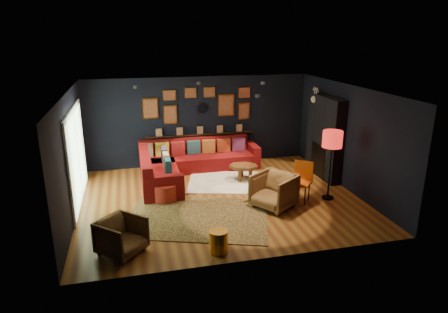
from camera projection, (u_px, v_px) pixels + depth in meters
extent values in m
plane|color=#986226|center=(221.00, 198.00, 9.56)|extent=(6.50, 6.50, 0.00)
plane|color=black|center=(199.00, 121.00, 11.72)|extent=(6.50, 0.00, 6.50)
plane|color=black|center=(258.00, 191.00, 6.62)|extent=(6.50, 0.00, 6.50)
plane|color=black|center=(71.00, 156.00, 8.45)|extent=(0.00, 5.50, 5.50)
plane|color=black|center=(348.00, 138.00, 9.90)|extent=(0.00, 5.50, 5.50)
plane|color=white|center=(220.00, 90.00, 8.78)|extent=(6.50, 6.50, 0.00)
cube|color=maroon|center=(196.00, 162.00, 11.54)|extent=(3.20, 0.95, 0.42)
cube|color=maroon|center=(194.00, 145.00, 11.75)|extent=(3.20, 0.24, 0.46)
cube|color=maroon|center=(252.00, 154.00, 11.89)|extent=(0.22, 0.95, 0.64)
cube|color=maroon|center=(160.00, 178.00, 10.27)|extent=(0.95, 2.20, 0.42)
cube|color=maroon|center=(146.00, 164.00, 10.07)|extent=(0.24, 2.20, 0.46)
cube|color=maroon|center=(164.00, 189.00, 9.31)|extent=(0.95, 0.22, 0.64)
cube|color=#BFB492|center=(146.00, 150.00, 11.25)|extent=(0.38, 0.14, 0.38)
cube|color=yellow|center=(162.00, 149.00, 11.35)|extent=(0.38, 0.14, 0.38)
cube|color=maroon|center=(178.00, 148.00, 11.45)|extent=(0.38, 0.14, 0.38)
cube|color=#295561|center=(193.00, 147.00, 11.55)|extent=(0.38, 0.14, 0.38)
cube|color=#A45923|center=(209.00, 146.00, 11.65)|extent=(0.38, 0.14, 0.38)
cube|color=#9F391C|center=(224.00, 145.00, 11.75)|extent=(0.38, 0.14, 0.38)
cube|color=#652B58|center=(238.00, 144.00, 11.85)|extent=(0.38, 0.14, 0.38)
cube|color=#3E3457|center=(164.00, 155.00, 10.84)|extent=(0.14, 0.38, 0.38)
cube|color=tan|center=(166.00, 160.00, 10.37)|extent=(0.14, 0.38, 0.38)
cube|color=#17505E|center=(168.00, 166.00, 9.91)|extent=(0.14, 0.38, 0.38)
cube|color=black|center=(200.00, 134.00, 11.77)|extent=(3.20, 0.12, 0.04)
cube|color=gold|center=(150.00, 108.00, 11.25)|extent=(0.45, 0.03, 0.60)
cube|color=#A05934|center=(150.00, 109.00, 11.23)|extent=(0.38, 0.01, 0.51)
cube|color=gold|center=(170.00, 114.00, 11.43)|extent=(0.40, 0.03, 0.55)
cube|color=#A05934|center=(170.00, 115.00, 11.41)|extent=(0.34, 0.01, 0.47)
cube|color=gold|center=(169.00, 95.00, 11.27)|extent=(0.38, 0.03, 0.30)
cube|color=#A05934|center=(169.00, 95.00, 11.25)|extent=(0.32, 0.01, 0.25)
cube|color=gold|center=(226.00, 105.00, 11.74)|extent=(0.50, 0.03, 0.65)
cube|color=#A05934|center=(226.00, 105.00, 11.72)|extent=(0.42, 0.01, 0.55)
cube|color=gold|center=(244.00, 111.00, 11.92)|extent=(0.35, 0.03, 0.50)
cube|color=#A05934|center=(244.00, 111.00, 11.91)|extent=(0.30, 0.01, 0.42)
cube|color=gold|center=(244.00, 93.00, 11.76)|extent=(0.35, 0.03, 0.30)
cube|color=#A05934|center=(244.00, 93.00, 11.74)|extent=(0.30, 0.01, 0.25)
cube|color=gold|center=(190.00, 93.00, 11.38)|extent=(0.35, 0.03, 0.30)
cube|color=#A05934|center=(190.00, 93.00, 11.37)|extent=(0.30, 0.01, 0.25)
cube|color=gold|center=(209.00, 92.00, 11.51)|extent=(0.35, 0.03, 0.30)
cube|color=#A05934|center=(209.00, 92.00, 11.49)|extent=(0.30, 0.01, 0.25)
cylinder|color=silver|center=(203.00, 108.00, 11.60)|extent=(0.28, 0.03, 0.28)
cone|color=gold|center=(210.00, 108.00, 11.65)|extent=(0.03, 0.16, 0.03)
cone|color=gold|center=(209.00, 105.00, 11.62)|extent=(0.04, 0.16, 0.04)
cone|color=gold|center=(208.00, 102.00, 11.59)|extent=(0.04, 0.16, 0.04)
cone|color=gold|center=(205.00, 101.00, 11.56)|extent=(0.04, 0.16, 0.04)
cone|color=gold|center=(203.00, 100.00, 11.53)|extent=(0.03, 0.16, 0.03)
cone|color=gold|center=(200.00, 101.00, 11.52)|extent=(0.04, 0.16, 0.04)
cone|color=gold|center=(197.00, 103.00, 11.52)|extent=(0.04, 0.16, 0.04)
cone|color=gold|center=(196.00, 105.00, 11.53)|extent=(0.04, 0.16, 0.04)
cone|color=gold|center=(195.00, 108.00, 11.55)|extent=(0.03, 0.16, 0.03)
cone|color=gold|center=(196.00, 111.00, 11.58)|extent=(0.04, 0.16, 0.04)
cone|color=gold|center=(198.00, 113.00, 11.61)|extent=(0.04, 0.16, 0.04)
cone|color=gold|center=(200.00, 115.00, 11.64)|extent=(0.04, 0.16, 0.04)
cone|color=gold|center=(203.00, 115.00, 11.66)|extent=(0.03, 0.16, 0.03)
cone|color=gold|center=(206.00, 115.00, 11.68)|extent=(0.04, 0.16, 0.04)
cone|color=gold|center=(208.00, 113.00, 11.68)|extent=(0.04, 0.16, 0.04)
cone|color=gold|center=(210.00, 110.00, 11.67)|extent=(0.04, 0.16, 0.04)
cube|color=black|center=(325.00, 137.00, 10.76)|extent=(0.30, 1.60, 2.20)
cube|color=black|center=(321.00, 160.00, 10.94)|extent=(0.20, 0.80, 0.90)
cone|color=white|center=(322.00, 99.00, 10.96)|extent=(0.35, 0.28, 0.28)
sphere|color=white|center=(314.00, 99.00, 10.91)|extent=(0.20, 0.20, 0.20)
cylinder|color=white|center=(317.00, 93.00, 10.81)|extent=(0.02, 0.10, 0.28)
cylinder|color=white|center=(315.00, 93.00, 10.92)|extent=(0.02, 0.10, 0.28)
cube|color=white|center=(77.00, 157.00, 9.07)|extent=(0.04, 2.80, 2.20)
cube|color=#BCE4AE|center=(78.00, 157.00, 9.08)|extent=(0.01, 2.60, 2.00)
cube|color=white|center=(78.00, 157.00, 9.08)|extent=(0.02, 0.06, 2.00)
cylinder|color=black|center=(136.00, 87.00, 9.51)|extent=(0.10, 0.10, 0.06)
cylinder|color=black|center=(199.00, 83.00, 10.23)|extent=(0.10, 0.10, 0.06)
cylinder|color=black|center=(263.00, 83.00, 10.22)|extent=(0.10, 0.10, 0.06)
cylinder|color=black|center=(258.00, 96.00, 8.19)|extent=(0.10, 0.10, 0.06)
cube|color=silver|center=(231.00, 182.00, 10.56)|extent=(2.57, 2.14, 0.03)
cube|color=tan|center=(197.00, 217.00, 8.58)|extent=(3.55, 3.01, 0.02)
cylinder|color=#573317|center=(240.00, 176.00, 10.54)|extent=(0.10, 0.10, 0.31)
cylinder|color=#573317|center=(250.00, 175.00, 10.60)|extent=(0.10, 0.10, 0.31)
cylinder|color=#573317|center=(242.00, 171.00, 10.89)|extent=(0.10, 0.10, 0.31)
cylinder|color=maroon|center=(165.00, 192.00, 9.39)|extent=(0.59, 0.59, 0.38)
imported|color=#BA7E42|center=(121.00, 235.00, 7.11)|extent=(0.98, 0.98, 0.73)
imported|color=#BA7E42|center=(274.00, 189.00, 8.98)|extent=(1.13, 1.14, 0.87)
cylinder|color=gold|center=(218.00, 241.00, 7.19)|extent=(0.34, 0.34, 0.43)
cylinder|color=black|center=(291.00, 193.00, 9.26)|extent=(0.03, 0.03, 0.47)
cylinder|color=black|center=(305.00, 196.00, 9.12)|extent=(0.03, 0.03, 0.47)
cylinder|color=black|center=(295.00, 189.00, 9.54)|extent=(0.03, 0.03, 0.47)
cylinder|color=black|center=(309.00, 191.00, 9.40)|extent=(0.03, 0.03, 0.47)
cube|color=#E15B14|center=(301.00, 183.00, 9.26)|extent=(0.63, 0.63, 0.06)
cube|color=#E15B14|center=(304.00, 170.00, 9.35)|extent=(0.37, 0.33, 0.45)
cylinder|color=black|center=(328.00, 197.00, 9.57)|extent=(0.28, 0.28, 0.04)
cylinder|color=black|center=(330.00, 170.00, 9.36)|extent=(0.04, 0.04, 1.34)
cylinder|color=#B21713|center=(332.00, 139.00, 9.13)|extent=(0.46, 0.46, 0.38)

